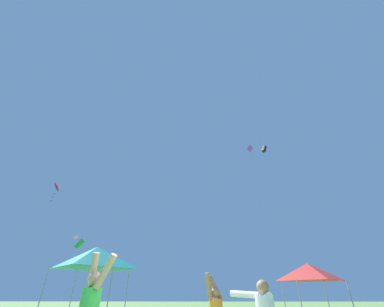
% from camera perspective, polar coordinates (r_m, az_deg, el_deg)
% --- Properties ---
extents(canopy_tent_teal, '(3.58, 3.58, 3.83)m').
position_cam_1_polar(canopy_tent_teal, '(15.72, -22.27, -22.25)').
color(canopy_tent_teal, '#9E9EA3').
rests_on(canopy_tent_teal, ground).
extents(canopy_tent_red, '(2.79, 2.79, 2.98)m').
position_cam_1_polar(canopy_tent_red, '(16.28, 26.39, -24.27)').
color(canopy_tent_red, '#9E9EA3').
rests_on(canopy_tent_red, ground).
extents(kite_red_delta, '(0.55, 0.87, 1.76)m').
position_cam_1_polar(kite_red_delta, '(22.85, -29.82, -7.06)').
color(kite_red_delta, red).
extents(kite_black_box, '(0.96, 0.89, 1.18)m').
position_cam_1_polar(kite_black_box, '(35.51, 17.00, 1.07)').
color(kite_black_box, black).
extents(kite_purple_diamond, '(0.53, 0.66, 1.41)m').
position_cam_1_polar(kite_purple_diamond, '(28.24, 13.86, 1.05)').
color(kite_purple_diamond, purple).
extents(kite_pink_diamond, '(0.73, 0.74, 0.31)m').
position_cam_1_polar(kite_pink_diamond, '(33.39, -26.24, -17.66)').
color(kite_pink_diamond, pink).
extents(kite_green_box, '(1.24, 0.83, 3.12)m').
position_cam_1_polar(kite_green_box, '(37.27, -25.48, -19.19)').
color(kite_green_box, green).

